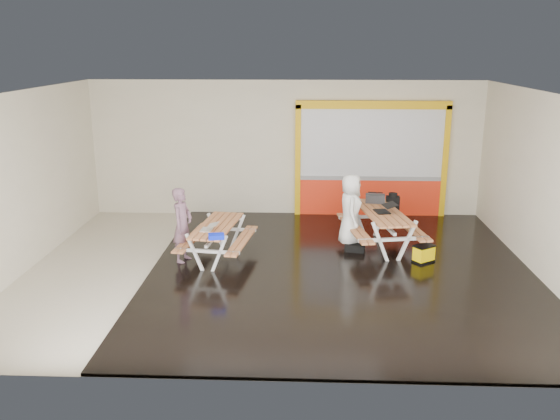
{
  "coord_description": "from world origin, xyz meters",
  "views": [
    {
      "loc": [
        0.5,
        -10.87,
        4.34
      ],
      "look_at": [
        0.0,
        0.9,
        1.0
      ],
      "focal_mm": 37.47,
      "sensor_mm": 36.0,
      "label": 1
    }
  ],
  "objects_px": {
    "blue_pouch": "(216,236)",
    "dark_case": "(355,247)",
    "toolbox": "(375,198)",
    "fluke_bag": "(424,254)",
    "picnic_table_left": "(217,233)",
    "picnic_table_right": "(382,220)",
    "laptop_left": "(209,228)",
    "person_right": "(351,210)",
    "backpack": "(393,204)",
    "person_left": "(182,225)",
    "laptop_right": "(385,209)"
  },
  "relations": [
    {
      "from": "person_right",
      "to": "laptop_left",
      "type": "xyz_separation_m",
      "value": [
        -2.9,
        -1.12,
        -0.09
      ]
    },
    {
      "from": "dark_case",
      "to": "fluke_bag",
      "type": "distance_m",
      "value": 1.49
    },
    {
      "from": "laptop_left",
      "to": "person_right",
      "type": "bearing_deg",
      "value": 21.18
    },
    {
      "from": "person_right",
      "to": "laptop_left",
      "type": "relative_size",
      "value": 4.23
    },
    {
      "from": "backpack",
      "to": "person_left",
      "type": "bearing_deg",
      "value": -157.66
    },
    {
      "from": "person_right",
      "to": "dark_case",
      "type": "relative_size",
      "value": 3.75
    },
    {
      "from": "laptop_left",
      "to": "fluke_bag",
      "type": "relative_size",
      "value": 0.74
    },
    {
      "from": "picnic_table_left",
      "to": "picnic_table_right",
      "type": "relative_size",
      "value": 0.86
    },
    {
      "from": "blue_pouch",
      "to": "dark_case",
      "type": "xyz_separation_m",
      "value": [
        2.78,
        1.44,
        -0.69
      ]
    },
    {
      "from": "picnic_table_left",
      "to": "picnic_table_right",
      "type": "distance_m",
      "value": 3.58
    },
    {
      "from": "blue_pouch",
      "to": "laptop_left",
      "type": "bearing_deg",
      "value": 113.49
    },
    {
      "from": "fluke_bag",
      "to": "blue_pouch",
      "type": "bearing_deg",
      "value": -168.67
    },
    {
      "from": "picnic_table_left",
      "to": "picnic_table_right",
      "type": "height_order",
      "value": "picnic_table_right"
    },
    {
      "from": "picnic_table_right",
      "to": "backpack",
      "type": "distance_m",
      "value": 0.94
    },
    {
      "from": "laptop_left",
      "to": "dark_case",
      "type": "height_order",
      "value": "laptop_left"
    },
    {
      "from": "dark_case",
      "to": "fluke_bag",
      "type": "height_order",
      "value": "fluke_bag"
    },
    {
      "from": "picnic_table_right",
      "to": "fluke_bag",
      "type": "xyz_separation_m",
      "value": [
        0.77,
        -0.87,
        -0.44
      ]
    },
    {
      "from": "picnic_table_left",
      "to": "blue_pouch",
      "type": "relative_size",
      "value": 7.04
    },
    {
      "from": "person_left",
      "to": "dark_case",
      "type": "bearing_deg",
      "value": -63.12
    },
    {
      "from": "person_right",
      "to": "picnic_table_left",
      "type": "bearing_deg",
      "value": 105.0
    },
    {
      "from": "laptop_left",
      "to": "blue_pouch",
      "type": "distance_m",
      "value": 0.57
    },
    {
      "from": "laptop_right",
      "to": "picnic_table_left",
      "type": "bearing_deg",
      "value": -167.87
    },
    {
      "from": "picnic_table_left",
      "to": "laptop_left",
      "type": "bearing_deg",
      "value": -105.79
    },
    {
      "from": "blue_pouch",
      "to": "backpack",
      "type": "height_order",
      "value": "backpack"
    },
    {
      "from": "person_right",
      "to": "blue_pouch",
      "type": "relative_size",
      "value": 5.29
    },
    {
      "from": "laptop_left",
      "to": "dark_case",
      "type": "bearing_deg",
      "value": 17.08
    },
    {
      "from": "person_right",
      "to": "fluke_bag",
      "type": "xyz_separation_m",
      "value": [
        1.45,
        -0.82,
        -0.69
      ]
    },
    {
      "from": "person_right",
      "to": "laptop_left",
      "type": "height_order",
      "value": "person_right"
    },
    {
      "from": "person_left",
      "to": "laptop_right",
      "type": "bearing_deg",
      "value": -62.18
    },
    {
      "from": "laptop_left",
      "to": "laptop_right",
      "type": "relative_size",
      "value": 0.71
    },
    {
      "from": "picnic_table_left",
      "to": "dark_case",
      "type": "xyz_separation_m",
      "value": [
        2.9,
        0.56,
        -0.46
      ]
    },
    {
      "from": "backpack",
      "to": "dark_case",
      "type": "height_order",
      "value": "backpack"
    },
    {
      "from": "laptop_right",
      "to": "laptop_left",
      "type": "bearing_deg",
      "value": -162.82
    },
    {
      "from": "blue_pouch",
      "to": "dark_case",
      "type": "bearing_deg",
      "value": 27.43
    },
    {
      "from": "person_right",
      "to": "laptop_right",
      "type": "height_order",
      "value": "person_right"
    },
    {
      "from": "toolbox",
      "to": "fluke_bag",
      "type": "height_order",
      "value": "toolbox"
    },
    {
      "from": "picnic_table_left",
      "to": "person_right",
      "type": "relative_size",
      "value": 1.33
    },
    {
      "from": "blue_pouch",
      "to": "fluke_bag",
      "type": "height_order",
      "value": "blue_pouch"
    },
    {
      "from": "backpack",
      "to": "dark_case",
      "type": "xyz_separation_m",
      "value": [
        -0.93,
        -1.12,
        -0.67
      ]
    },
    {
      "from": "picnic_table_left",
      "to": "person_left",
      "type": "relative_size",
      "value": 1.34
    },
    {
      "from": "fluke_bag",
      "to": "laptop_left",
      "type": "bearing_deg",
      "value": -175.95
    },
    {
      "from": "blue_pouch",
      "to": "backpack",
      "type": "relative_size",
      "value": 0.57
    },
    {
      "from": "blue_pouch",
      "to": "picnic_table_left",
      "type": "bearing_deg",
      "value": 97.91
    },
    {
      "from": "toolbox",
      "to": "picnic_table_right",
      "type": "bearing_deg",
      "value": -83.91
    },
    {
      "from": "laptop_right",
      "to": "backpack",
      "type": "distance_m",
      "value": 0.98
    },
    {
      "from": "person_left",
      "to": "dark_case",
      "type": "distance_m",
      "value": 3.72
    },
    {
      "from": "picnic_table_right",
      "to": "laptop_right",
      "type": "height_order",
      "value": "laptop_right"
    },
    {
      "from": "laptop_right",
      "to": "backpack",
      "type": "height_order",
      "value": "same"
    },
    {
      "from": "person_right",
      "to": "laptop_left",
      "type": "distance_m",
      "value": 3.11
    },
    {
      "from": "blue_pouch",
      "to": "person_left",
      "type": "bearing_deg",
      "value": 138.37
    }
  ]
}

